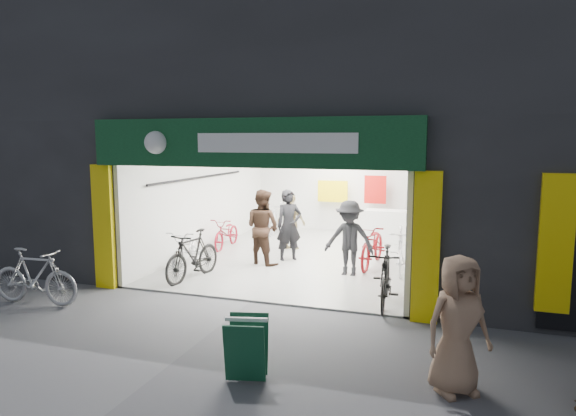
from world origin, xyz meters
The scene contains 16 objects.
ground centered at (0.00, 0.00, 0.00)m, with size 60.00×60.00×0.00m, color #56565B.
building centered at (0.91, 4.99, 4.31)m, with size 17.00×10.27×8.00m.
bike_left_front centered at (-2.36, 1.81, 0.50)m, with size 0.66×1.90×1.00m, color #BBBBC0.
bike_left_midfront centered at (-1.80, 1.04, 0.56)m, with size 0.52×1.85×1.11m, color black.
bike_left_midback centered at (-2.50, 4.30, 0.45)m, with size 0.59×1.71×0.90m, color maroon.
bike_left_back centered at (-1.80, 6.76, 0.53)m, with size 0.50×1.76×1.06m, color silver.
bike_right_front centered at (2.50, 0.60, 0.56)m, with size 0.52×1.85×1.11m, color black.
bike_right_mid centered at (1.80, 3.50, 0.54)m, with size 0.72×2.07×1.09m, color maroon.
bike_right_back centered at (2.50, 3.13, 0.53)m, with size 0.50×1.76×1.06m, color silver.
parked_bike centered at (-3.79, -1.41, 0.55)m, with size 0.51×1.82×1.09m, color #ABACB0.
customer_a centered at (-0.33, 3.38, 0.92)m, with size 0.67×0.44×1.85m, color black.
customer_b centered at (-0.84, 2.84, 0.94)m, with size 0.92×0.72×1.89m, color #311F16.
customer_c centered at (1.43, 2.43, 0.87)m, with size 1.13×0.65×1.75m, color black.
customer_d centered at (-0.66, 4.62, 0.80)m, with size 0.94×0.39×1.60m, color #948256.
pedestrian_near centered at (3.78, -2.47, 0.87)m, with size 0.85×0.55×1.74m, color #8D6B52.
sandwich_board centered at (1.20, -2.98, 0.45)m, with size 0.63×0.65×0.81m.
Camera 1 is at (3.71, -8.83, 3.13)m, focal length 32.00 mm.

